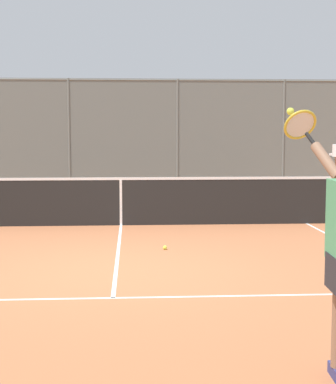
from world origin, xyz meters
TOP-DOWN VIEW (x-y plane):
  - ground_plane at (0.00, 0.00)m, footprint 60.00×60.00m
  - court_line_markings at (0.00, 1.60)m, footprint 7.60×9.66m
  - fence_backdrop at (0.00, -9.61)m, footprint 18.17×1.37m
  - tennis_net at (0.00, -3.95)m, footprint 9.77×0.09m
  - tennis_ball_mid_court at (-0.74, -1.40)m, footprint 0.07×0.07m

SIDE VIEW (x-z plane):
  - ground_plane at x=0.00m, z-range 0.00..0.00m
  - court_line_markings at x=0.00m, z-range 0.00..0.01m
  - tennis_ball_mid_court at x=-0.74m, z-range 0.00..0.07m
  - tennis_net at x=0.00m, z-range -0.04..1.03m
  - fence_backdrop at x=0.00m, z-range -0.10..3.24m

